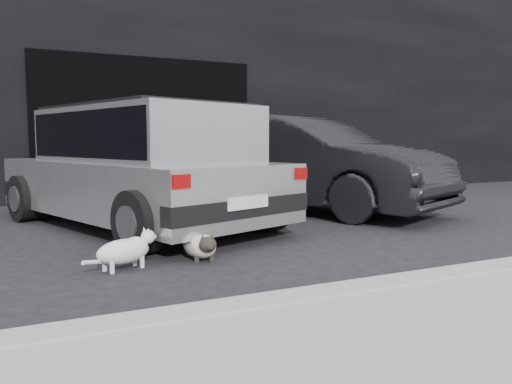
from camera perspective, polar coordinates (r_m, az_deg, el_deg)
name	(u,v)px	position (r m, az deg, el deg)	size (l,w,h in m)	color
ground	(143,242)	(5.46, -12.82, -5.65)	(80.00, 80.00, 0.00)	black
building_facade	(125,76)	(11.52, -14.79, 12.72)	(34.00, 4.00, 5.00)	black
garage_opening	(147,129)	(9.47, -12.34, 7.04)	(4.00, 0.10, 2.60)	black
curb	(375,291)	(3.54, 13.49, -10.92)	(18.00, 0.25, 0.12)	gray
silver_hatchback	(141,162)	(6.37, -13.06, 3.39)	(3.07, 4.44, 1.50)	#ABADAF
second_car	(304,164)	(7.78, 5.50, 3.24)	(1.54, 4.42, 1.46)	black
cat_siamese	(201,246)	(4.58, -6.35, -6.10)	(0.30, 0.82, 0.28)	beige
cat_white	(127,250)	(4.36, -14.54, -6.41)	(0.66, 0.39, 0.33)	silver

